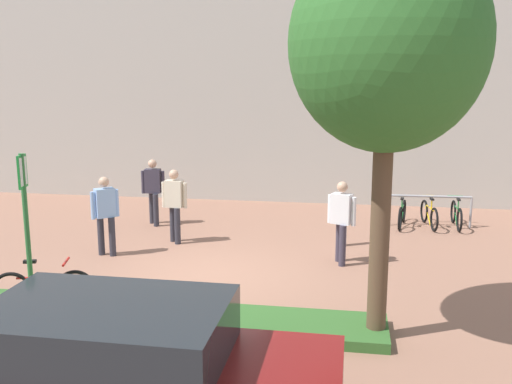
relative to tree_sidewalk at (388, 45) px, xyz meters
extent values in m
plane|color=#936651|center=(-3.14, 2.12, -4.19)|extent=(60.00, 60.00, 0.00)
cube|color=#B2ADA3|center=(-3.14, 9.85, 0.81)|extent=(28.00, 1.20, 10.00)
cube|color=#336028|center=(-3.31, 0.01, -4.11)|extent=(7.00, 1.10, 0.16)
cylinder|color=brown|center=(0.00, 0.00, -2.61)|extent=(0.28, 0.28, 3.15)
ellipsoid|color=#2D6628|center=(0.00, 0.00, 0.03)|extent=(2.68, 2.68, 2.95)
cylinder|color=#2D7238|center=(-5.46, 0.01, -2.88)|extent=(0.08, 0.08, 2.62)
cube|color=#198C33|center=(-5.46, 0.01, -1.85)|extent=(0.11, 0.36, 0.52)
cube|color=white|center=(-5.46, 0.01, -1.85)|extent=(0.10, 0.30, 0.44)
torus|color=black|center=(-5.85, 0.06, -3.86)|extent=(0.65, 0.23, 0.66)
torus|color=black|center=(-4.87, 0.33, -3.86)|extent=(0.65, 0.23, 0.66)
cylinder|color=red|center=(-5.36, 0.19, -3.64)|extent=(0.82, 0.25, 0.04)
cylinder|color=red|center=(-5.26, 0.22, -3.89)|extent=(0.59, 0.19, 0.44)
cylinder|color=red|center=(-5.54, 0.15, -3.52)|extent=(0.04, 0.04, 0.28)
cube|color=black|center=(-5.54, 0.15, -3.36)|extent=(0.21, 0.13, 0.05)
cylinder|color=red|center=(-4.99, 0.29, -3.38)|extent=(0.15, 0.42, 0.04)
cylinder|color=#99999E|center=(0.59, 6.78, -3.79)|extent=(0.06, 0.06, 0.80)
cylinder|color=#99999E|center=(2.63, 6.85, -3.79)|extent=(0.06, 0.06, 0.80)
cylinder|color=#99999E|center=(1.61, 6.82, -3.39)|extent=(2.05, 0.13, 0.06)
torus|color=black|center=(0.84, 6.30, -3.88)|extent=(0.17, 0.61, 0.61)
torus|color=black|center=(1.01, 7.22, -3.88)|extent=(0.17, 0.61, 0.61)
cylinder|color=#1E7233|center=(0.93, 6.76, -3.68)|extent=(0.17, 0.76, 0.03)
cylinder|color=#1E7233|center=(0.94, 6.85, -3.92)|extent=(0.14, 0.55, 0.40)
cylinder|color=#1E7233|center=(0.90, 6.59, -3.57)|extent=(0.03, 0.03, 0.26)
cube|color=black|center=(0.90, 6.59, -3.42)|extent=(0.11, 0.19, 0.05)
cylinder|color=#1E7233|center=(0.99, 7.11, -3.44)|extent=(0.39, 0.11, 0.04)
torus|color=black|center=(1.68, 6.36, -3.88)|extent=(0.14, 0.61, 0.61)
torus|color=black|center=(1.54, 7.29, -3.88)|extent=(0.14, 0.61, 0.61)
cylinder|color=gold|center=(1.61, 6.82, -3.68)|extent=(0.14, 0.77, 0.03)
cylinder|color=gold|center=(1.60, 6.91, -3.92)|extent=(0.11, 0.56, 0.40)
cylinder|color=gold|center=(1.63, 6.66, -3.57)|extent=(0.03, 0.03, 0.26)
cube|color=black|center=(1.63, 6.66, -3.42)|extent=(0.10, 0.19, 0.05)
cylinder|color=gold|center=(1.56, 7.18, -3.44)|extent=(0.39, 0.09, 0.04)
torus|color=black|center=(2.29, 6.41, -3.88)|extent=(0.06, 0.61, 0.61)
torus|color=black|center=(2.29, 7.35, -3.88)|extent=(0.06, 0.61, 0.61)
cylinder|color=#1E7233|center=(2.29, 6.88, -3.68)|extent=(0.04, 0.77, 0.03)
cylinder|color=#1E7233|center=(2.29, 6.97, -3.92)|extent=(0.04, 0.56, 0.40)
cylinder|color=#1E7233|center=(2.29, 6.71, -3.57)|extent=(0.03, 0.03, 0.26)
cube|color=black|center=(2.29, 6.71, -3.42)|extent=(0.07, 0.18, 0.05)
cylinder|color=#1E7233|center=(2.29, 7.23, -3.44)|extent=(0.39, 0.04, 0.04)
cylinder|color=#ADADB2|center=(-0.55, 4.73, -3.74)|extent=(0.16, 0.16, 0.90)
cylinder|color=#2D2D38|center=(-5.43, 3.16, -3.76)|extent=(0.14, 0.14, 0.85)
cylinder|color=#2D2D38|center=(-5.70, 3.19, -3.76)|extent=(0.14, 0.14, 0.85)
cube|color=#8CB2E5|center=(-5.56, 3.18, -3.03)|extent=(0.46, 0.44, 0.62)
cylinder|color=#8CB2E5|center=(-5.37, 3.35, -3.06)|extent=(0.09, 0.09, 0.59)
cylinder|color=#8CB2E5|center=(-5.76, 3.00, -3.06)|extent=(0.09, 0.09, 0.59)
sphere|color=tan|center=(-5.56, 3.18, -2.58)|extent=(0.22, 0.22, 0.22)
cylinder|color=#2D2D38|center=(-4.32, 4.27, -3.76)|extent=(0.14, 0.14, 0.85)
cylinder|color=#2D2D38|center=(-4.48, 4.46, -3.76)|extent=(0.14, 0.14, 0.85)
cube|color=beige|center=(-4.40, 4.36, -3.03)|extent=(0.42, 0.27, 0.62)
cylinder|color=beige|center=(-4.14, 4.35, -3.06)|extent=(0.09, 0.09, 0.59)
cylinder|color=beige|center=(-4.66, 4.38, -3.06)|extent=(0.09, 0.09, 0.59)
sphere|color=tan|center=(-4.40, 4.36, -2.58)|extent=(0.22, 0.22, 0.22)
cylinder|color=#2D2D38|center=(-5.34, 5.75, -3.76)|extent=(0.14, 0.14, 0.85)
cylinder|color=#2D2D38|center=(-5.55, 6.04, -3.76)|extent=(0.14, 0.14, 0.85)
cube|color=#383342|center=(-5.45, 5.89, -3.03)|extent=(0.42, 0.28, 0.62)
cylinder|color=#383342|center=(-5.19, 5.92, -3.06)|extent=(0.09, 0.09, 0.59)
cylinder|color=#383342|center=(-5.71, 5.86, -3.06)|extent=(0.09, 0.09, 0.59)
sphere|color=tan|center=(-5.45, 5.89, -2.58)|extent=(0.22, 0.22, 0.22)
cylinder|color=#383342|center=(-0.62, 3.57, -3.76)|extent=(0.14, 0.14, 0.85)
cylinder|color=#383342|center=(-0.54, 3.26, -3.76)|extent=(0.14, 0.14, 0.85)
cube|color=white|center=(-0.58, 3.42, -3.03)|extent=(0.46, 0.37, 0.62)
cylinder|color=white|center=(-0.82, 3.51, -3.06)|extent=(0.09, 0.09, 0.59)
cylinder|color=white|center=(-0.34, 3.32, -3.06)|extent=(0.09, 0.09, 0.59)
sphere|color=tan|center=(-0.58, 3.42, -2.58)|extent=(0.22, 0.22, 0.22)
cube|color=#1E2328|center=(-2.81, -3.01, -2.93)|extent=(2.42, 1.60, 0.56)
cylinder|color=black|center=(-4.06, -2.10, -3.87)|extent=(0.64, 0.23, 0.64)
camera|label=1|loc=(-0.46, -8.08, -0.45)|focal=40.36mm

